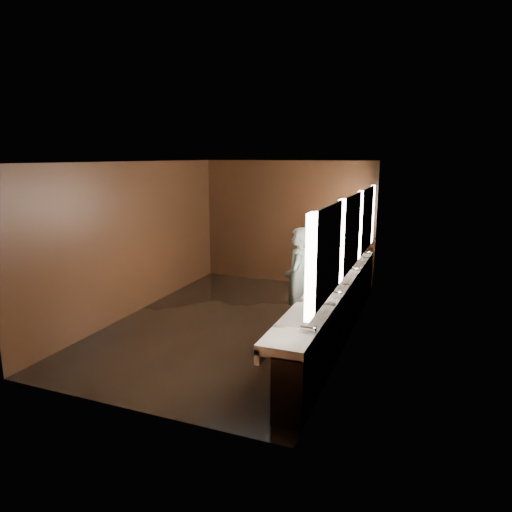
# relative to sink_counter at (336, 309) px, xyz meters

# --- Properties ---
(floor) EXTENTS (6.00, 6.00, 0.00)m
(floor) POSITION_rel_sink_counter_xyz_m (-1.79, 0.00, -0.50)
(floor) COLOR black
(floor) RESTS_ON ground
(ceiling) EXTENTS (4.00, 6.00, 0.02)m
(ceiling) POSITION_rel_sink_counter_xyz_m (-1.79, 0.00, 2.30)
(ceiling) COLOR #2D2D2B
(ceiling) RESTS_ON wall_back
(wall_back) EXTENTS (4.00, 0.02, 2.80)m
(wall_back) POSITION_rel_sink_counter_xyz_m (-1.79, 3.00, 0.90)
(wall_back) COLOR black
(wall_back) RESTS_ON floor
(wall_front) EXTENTS (4.00, 0.02, 2.80)m
(wall_front) POSITION_rel_sink_counter_xyz_m (-1.79, -3.00, 0.90)
(wall_front) COLOR black
(wall_front) RESTS_ON floor
(wall_left) EXTENTS (0.02, 6.00, 2.80)m
(wall_left) POSITION_rel_sink_counter_xyz_m (-3.79, 0.00, 0.90)
(wall_left) COLOR black
(wall_left) RESTS_ON floor
(wall_right) EXTENTS (0.02, 6.00, 2.80)m
(wall_right) POSITION_rel_sink_counter_xyz_m (0.21, 0.00, 0.90)
(wall_right) COLOR black
(wall_right) RESTS_ON floor
(sink_counter) EXTENTS (0.55, 5.40, 1.01)m
(sink_counter) POSITION_rel_sink_counter_xyz_m (0.00, 0.00, 0.00)
(sink_counter) COLOR black
(sink_counter) RESTS_ON floor
(mirror_band) EXTENTS (0.06, 5.03, 1.15)m
(mirror_band) POSITION_rel_sink_counter_xyz_m (0.19, -0.00, 1.25)
(mirror_band) COLOR white
(mirror_band) RESTS_ON wall_right
(person) EXTENTS (0.51, 0.70, 1.77)m
(person) POSITION_rel_sink_counter_xyz_m (-0.66, 0.05, 0.39)
(person) COLOR #9BDDE7
(person) RESTS_ON floor
(trash_bin) EXTENTS (0.40, 0.40, 0.50)m
(trash_bin) POSITION_rel_sink_counter_xyz_m (-0.22, -0.36, -0.24)
(trash_bin) COLOR black
(trash_bin) RESTS_ON floor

